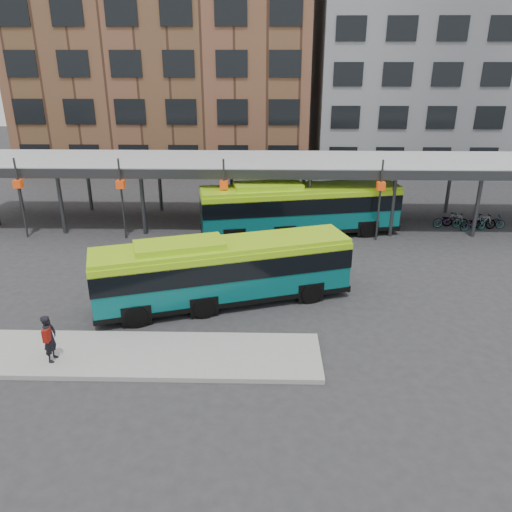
{
  "coord_description": "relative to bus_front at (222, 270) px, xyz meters",
  "views": [
    {
      "loc": [
        -0.48,
        -18.4,
        10.24
      ],
      "look_at": [
        -0.98,
        2.51,
        1.8
      ],
      "focal_mm": 35.0,
      "sensor_mm": 36.0,
      "label": 1
    }
  ],
  "objects": [
    {
      "name": "bus_rear",
      "position": [
        3.85,
        9.22,
        0.12
      ],
      "size": [
        12.18,
        4.78,
        3.29
      ],
      "rotation": [
        0.0,
        0.0,
        0.19
      ],
      "color": "#075556",
      "rests_on": "ground"
    },
    {
      "name": "bike_rack",
      "position": [
        14.73,
        10.57,
        -1.12
      ],
      "size": [
        4.52,
        1.58,
        0.98
      ],
      "color": "slate",
      "rests_on": "ground"
    },
    {
      "name": "boarding_island",
      "position": [
        -3.09,
        -4.4,
        -1.5
      ],
      "size": [
        14.0,
        3.0,
        0.18
      ],
      "primitive_type": "cube",
      "color": "gray",
      "rests_on": "ground"
    },
    {
      "name": "bus_front",
      "position": [
        0.0,
        0.0,
        0.0
      ],
      "size": [
        11.29,
        5.64,
        3.06
      ],
      "rotation": [
        0.0,
        0.0,
        0.31
      ],
      "color": "#075556",
      "rests_on": "ground"
    },
    {
      "name": "ground",
      "position": [
        2.41,
        -1.4,
        -1.59
      ],
      "size": [
        120.0,
        120.0,
        0.0
      ],
      "primitive_type": "plane",
      "color": "#28282B",
      "rests_on": "ground"
    },
    {
      "name": "building_brick",
      "position": [
        -7.59,
        30.6,
        9.41
      ],
      "size": [
        26.0,
        14.0,
        22.0
      ],
      "primitive_type": "cube",
      "color": "brown",
      "rests_on": "ground"
    },
    {
      "name": "pedestrian",
      "position": [
        -5.63,
        -4.93,
        -0.52
      ],
      "size": [
        0.43,
        0.67,
        1.77
      ],
      "rotation": [
        0.0,
        0.0,
        1.56
      ],
      "color": "black",
      "rests_on": "boarding_island"
    },
    {
      "name": "canopy",
      "position": [
        2.36,
        11.46,
        2.31
      ],
      "size": [
        40.0,
        6.53,
        4.8
      ],
      "color": "#999B9E",
      "rests_on": "ground"
    },
    {
      "name": "building_grey",
      "position": [
        18.41,
        30.6,
        8.41
      ],
      "size": [
        24.0,
        14.0,
        20.0
      ],
      "primitive_type": "cube",
      "color": "slate",
      "rests_on": "ground"
    }
  ]
}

